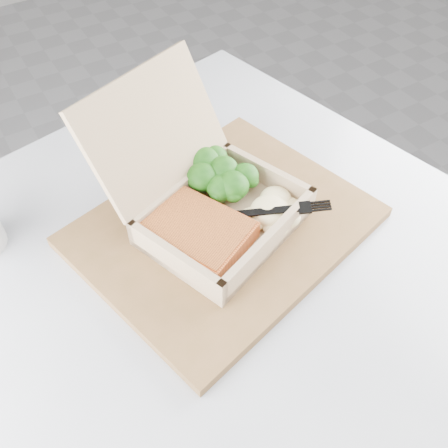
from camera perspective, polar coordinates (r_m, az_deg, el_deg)
floor at (r=1.63m, az=2.65°, el=-0.64°), size 4.00×4.00×0.00m
cafe_table at (r=0.83m, az=-1.37°, el=-10.25°), size 0.87×0.87×0.70m
serving_tray at (r=0.70m, az=0.00°, el=-0.30°), size 0.44×0.39×0.02m
takeout_container at (r=0.67m, az=-2.59°, el=3.79°), size 0.27×0.29×0.18m
salmon_fillet at (r=0.65m, az=-3.00°, el=-0.95°), size 0.14×0.16×0.03m
broccoli_pile at (r=0.71m, az=-0.10°, el=5.61°), size 0.11×0.11×0.04m
mashed_potatoes at (r=0.67m, az=5.28°, el=1.51°), size 0.09×0.08×0.03m
plastic_fork at (r=0.65m, az=2.32°, el=1.32°), size 0.14×0.09×0.01m
receipt at (r=0.81m, az=-8.79°, el=6.93°), size 0.11×0.16×0.00m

